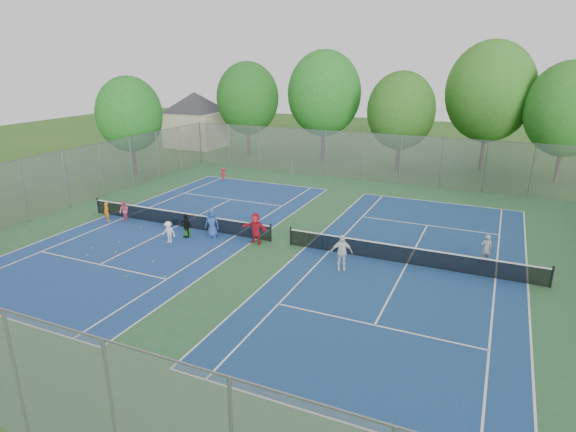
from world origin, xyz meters
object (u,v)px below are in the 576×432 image
object	(u,v)px
net_right	(408,256)
instructor	(486,249)
ball_hopper	(187,233)
net_left	(177,219)
ball_crate	(176,220)

from	to	relation	value
net_right	instructor	size ratio (longest dim) A/B	8.30
ball_hopper	net_left	bearing A→B (deg)	142.49
ball_crate	ball_hopper	distance (m)	2.72
ball_hopper	net_right	bearing A→B (deg)	5.84
net_right	ball_crate	bearing A→B (deg)	178.16
net_left	net_right	bearing A→B (deg)	0.00
ball_crate	ball_hopper	bearing A→B (deg)	-39.49
net_left	instructor	size ratio (longest dim) A/B	8.30
ball_hopper	instructor	size ratio (longest dim) A/B	0.32
net_left	net_right	distance (m)	14.00
instructor	net_left	bearing A→B (deg)	-14.13
net_right	ball_hopper	world-z (taller)	net_right
net_right	ball_hopper	size ratio (longest dim) A/B	25.60
net_left	ball_hopper	distance (m)	2.09
instructor	ball_hopper	bearing A→B (deg)	-9.10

